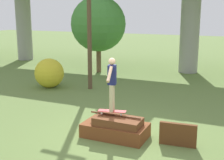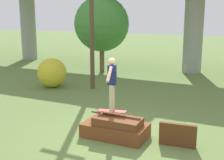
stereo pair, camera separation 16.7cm
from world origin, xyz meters
name	(u,v)px [view 1 (the left image)]	position (x,y,z in m)	size (l,w,h in m)	color
ground_plane	(115,137)	(0.00, 0.00, 0.00)	(80.00, 80.00, 0.00)	olive
scrap_pile	(116,128)	(0.03, -0.02, 0.27)	(1.84, 1.01, 0.68)	brown
scrap_plank_loose	(178,135)	(1.78, 0.13, 0.32)	(1.00, 0.21, 0.63)	#5B3319
skateboard	(112,111)	(-0.11, 0.01, 0.75)	(0.84, 0.40, 0.09)	maroon
skater	(112,81)	(-0.11, 0.01, 1.64)	(0.34, 1.13, 1.53)	#C6B78E
utility_pole	(89,17)	(-3.37, 4.76, 3.32)	(1.30, 0.20, 6.39)	brown
tree_behind_left	(98,24)	(-4.86, 8.61, 2.82)	(3.19, 3.19, 4.43)	brown
bush_yellow_flowering	(49,73)	(-5.26, 4.20, 0.69)	(1.39, 1.39, 1.39)	gold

